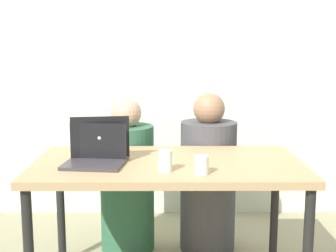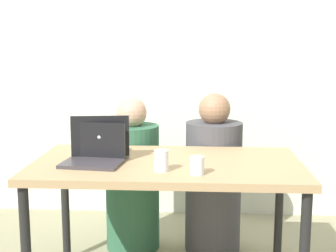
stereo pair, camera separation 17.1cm
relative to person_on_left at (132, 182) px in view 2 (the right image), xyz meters
name	(u,v)px [view 2 (the right image)]	position (x,y,z in m)	size (l,w,h in m)	color
back_wall	(178,72)	(0.27, 0.74, 0.70)	(4.50, 0.10, 2.32)	silver
desk	(167,174)	(0.27, -0.58, 0.22)	(1.44, 0.79, 0.75)	tan
person_on_left	(132,182)	(0.00, 0.00, 0.00)	(0.43, 0.43, 1.03)	#2E5F42
person_on_right	(213,182)	(0.54, 0.00, 0.01)	(0.46, 0.46, 1.07)	#46454A
laptop_front_left	(94,155)	(-0.11, -0.65, 0.34)	(0.33, 0.26, 0.21)	#383439
laptop_back_left	(102,147)	(-0.11, -0.47, 0.35)	(0.35, 0.30, 0.24)	#ADB5B4
water_glass_center	(161,162)	(0.26, -0.78, 0.34)	(0.07, 0.07, 0.11)	white
water_glass_right	(197,167)	(0.43, -0.83, 0.33)	(0.07, 0.07, 0.09)	white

